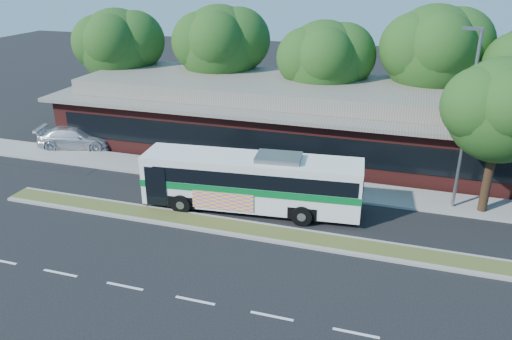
{
  "coord_description": "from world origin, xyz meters",
  "views": [
    {
      "loc": [
        6.78,
        -19.01,
        11.78
      ],
      "look_at": [
        -0.19,
        3.28,
        2.0
      ],
      "focal_mm": 35.0,
      "sensor_mm": 36.0,
      "label": 1
    }
  ],
  "objects_px": {
    "lamp_post": "(467,117)",
    "transit_bus": "(252,179)",
    "sidewalk_tree": "(510,108)",
    "sedan": "(76,137)"
  },
  "relations": [
    {
      "from": "sedan",
      "to": "lamp_post",
      "type": "bearing_deg",
      "value": -109.3
    },
    {
      "from": "sedan",
      "to": "transit_bus",
      "type": "bearing_deg",
      "value": -124.59
    },
    {
      "from": "lamp_post",
      "to": "transit_bus",
      "type": "height_order",
      "value": "lamp_post"
    },
    {
      "from": "lamp_post",
      "to": "transit_bus",
      "type": "xyz_separation_m",
      "value": [
        -9.8,
        -3.2,
        -3.18
      ]
    },
    {
      "from": "lamp_post",
      "to": "transit_bus",
      "type": "relative_size",
      "value": 0.81
    },
    {
      "from": "lamp_post",
      "to": "sedan",
      "type": "relative_size",
      "value": 1.77
    },
    {
      "from": "transit_bus",
      "to": "sidewalk_tree",
      "type": "distance_m",
      "value": 12.61
    },
    {
      "from": "sedan",
      "to": "sidewalk_tree",
      "type": "xyz_separation_m",
      "value": [
        25.82,
        -1.91,
        4.73
      ]
    },
    {
      "from": "transit_bus",
      "to": "sidewalk_tree",
      "type": "xyz_separation_m",
      "value": [
        11.59,
        3.27,
        3.75
      ]
    },
    {
      "from": "transit_bus",
      "to": "sidewalk_tree",
      "type": "relative_size",
      "value": 1.42
    }
  ]
}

